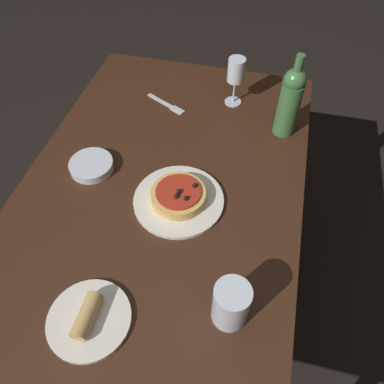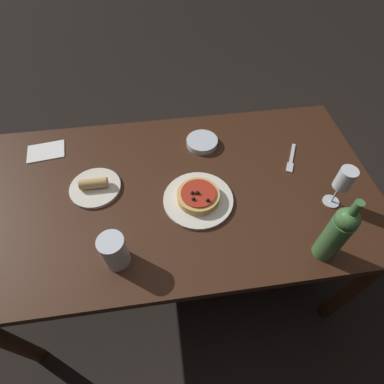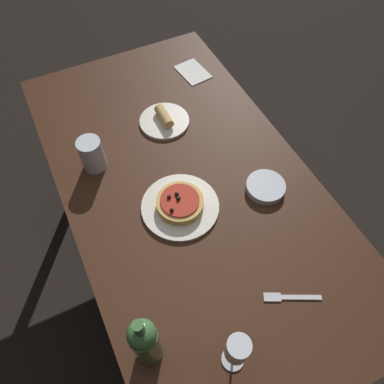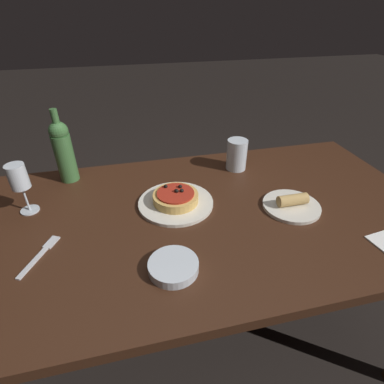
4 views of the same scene
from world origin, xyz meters
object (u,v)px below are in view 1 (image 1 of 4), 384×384
Objects in this scene: pizza at (179,195)px; wine_glass at (236,72)px; dining_table at (150,237)px; wine_bottle at (290,101)px; fork at (168,105)px; water_cup at (231,304)px; dinner_plate at (179,200)px; side_plate at (89,318)px; side_bowl at (91,165)px.

pizza is 0.90× the size of wine_glass.
wine_bottle is at bearing 144.43° from dining_table.
wine_glass reaches higher than fork.
wine_bottle reaches higher than water_cup.
dinner_plate is 1.34× the size of side_plate.
water_cup is at bearing 54.22° from side_bowl.
side_bowl is at bearing -60.68° from wine_bottle.
side_bowl is at bearing -101.84° from pizza.
fork is (-0.04, -0.42, -0.13)m from wine_bottle.
wine_bottle reaches higher than wine_glass.
water_cup is at bearing -37.15° from fork.
fork is 0.81m from side_plate.
wine_glass is (-0.50, 0.08, 0.12)m from dinner_plate.
wine_glass is at bearing 171.32° from pizza.
dinner_plate is at bearing 142.58° from dining_table.
wine_bottle is 0.66m from side_bowl.
water_cup is 0.62m from side_bowl.
dinner_plate is 0.37m from water_cup.
fork is (0.08, -0.23, -0.13)m from wine_glass.
wine_bottle reaches higher than side_plate.
wine_bottle is (0.11, 0.19, 0.00)m from wine_glass.
pizza is 1.17× the size of side_bowl.
dinner_plate is at bearing -8.70° from wine_glass.
fork is (-0.42, -0.16, -0.03)m from pizza.
side_plate is (0.39, -0.11, -0.02)m from pizza.
side_plate is (0.45, 0.19, -0.00)m from side_bowl.
dining_table is at bearing -37.42° from dinner_plate.
side_bowl reaches higher than dinner_plate.
side_bowl is (0.32, -0.57, -0.11)m from wine_bottle.
wine_glass reaches higher than dinner_plate.
side_plate is at bearing 22.51° from side_bowl.
wine_glass is at bearing -170.96° from water_cup.
wine_glass is 0.92m from side_plate.
wine_glass is at bearing 166.19° from dining_table.
fork is at bearing 157.92° from side_bowl.
side_plate is (0.81, 0.04, 0.01)m from fork.
wine_bottle reaches higher than side_bowl.
water_cup is 0.33m from side_plate.
dinner_plate is 0.41m from side_plate.
dining_table is 0.64m from wine_glass.
side_plate is at bearing -74.05° from water_cup.
pizza is 0.45m from fork.
wine_glass reaches higher than water_cup.
wine_glass is at bearing 171.30° from dinner_plate.
side_plate is at bearing -12.01° from wine_glass.
dining_table is 0.14m from dinner_plate.
wine_bottle is (-0.38, 0.27, 0.12)m from dinner_plate.
dining_table is at bearing 171.55° from side_plate.
side_bowl is (-0.06, -0.30, 0.01)m from dinner_plate.
water_cup reaches higher than dinner_plate.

